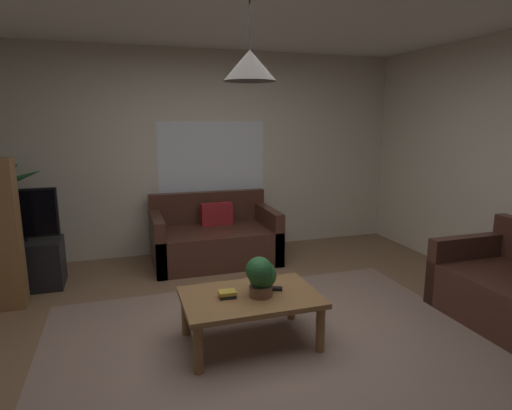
# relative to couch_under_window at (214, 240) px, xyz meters

# --- Properties ---
(floor) EXTENTS (5.34, 5.08, 0.02)m
(floor) POSITION_rel_couch_under_window_xyz_m (-0.02, -2.03, -0.28)
(floor) COLOR brown
(floor) RESTS_ON ground
(rug) EXTENTS (3.47, 2.79, 0.01)m
(rug) POSITION_rel_couch_under_window_xyz_m (-0.02, -2.23, -0.27)
(rug) COLOR gray
(rug) RESTS_ON ground
(wall_back) EXTENTS (5.46, 0.06, 2.60)m
(wall_back) POSITION_rel_couch_under_window_xyz_m (-0.02, 0.54, 1.03)
(wall_back) COLOR beige
(wall_back) RESTS_ON ground
(window_pane) EXTENTS (1.40, 0.01, 0.92)m
(window_pane) POSITION_rel_couch_under_window_xyz_m (0.10, 0.50, 0.98)
(window_pane) COLOR white
(couch_under_window) EXTENTS (1.49, 0.89, 0.82)m
(couch_under_window) POSITION_rel_couch_under_window_xyz_m (0.00, 0.00, 0.00)
(couch_under_window) COLOR #47281E
(couch_under_window) RESTS_ON ground
(coffee_table) EXTENTS (1.05, 0.69, 0.40)m
(coffee_table) POSITION_rel_couch_under_window_xyz_m (-0.15, -2.02, 0.07)
(coffee_table) COLOR olive
(coffee_table) RESTS_ON ground
(book_on_table_0) EXTENTS (0.12, 0.10, 0.03)m
(book_on_table_0) POSITION_rel_couch_under_window_xyz_m (-0.33, -2.01, 0.14)
(book_on_table_0) COLOR black
(book_on_table_0) RESTS_ON coffee_table
(book_on_table_1) EXTENTS (0.14, 0.10, 0.03)m
(book_on_table_1) POSITION_rel_couch_under_window_xyz_m (-0.34, -2.01, 0.17)
(book_on_table_1) COLOR gold
(book_on_table_1) RESTS_ON coffee_table
(remote_on_table_0) EXTENTS (0.17, 0.11, 0.02)m
(remote_on_table_0) POSITION_rel_couch_under_window_xyz_m (0.04, -1.98, 0.14)
(remote_on_table_0) COLOR black
(remote_on_table_0) RESTS_ON coffee_table
(remote_on_table_1) EXTENTS (0.16, 0.14, 0.02)m
(remote_on_table_1) POSITION_rel_couch_under_window_xyz_m (-0.06, -1.99, 0.14)
(remote_on_table_1) COLOR black
(remote_on_table_1) RESTS_ON coffee_table
(potted_plant_on_table) EXTENTS (0.25, 0.25, 0.32)m
(potted_plant_on_table) POSITION_rel_couch_under_window_xyz_m (-0.08, -2.06, 0.30)
(potted_plant_on_table) COLOR brown
(potted_plant_on_table) RESTS_ON coffee_table
(tv_stand) EXTENTS (0.90, 0.44, 0.50)m
(tv_stand) POSITION_rel_couch_under_window_xyz_m (-2.14, -0.24, -0.02)
(tv_stand) COLOR black
(tv_stand) RESTS_ON ground
(tv) EXTENTS (0.90, 0.16, 0.55)m
(tv) POSITION_rel_couch_under_window_xyz_m (-2.14, -0.27, 0.51)
(tv) COLOR black
(tv) RESTS_ON tv_stand
(potted_palm_corner) EXTENTS (0.85, 0.81, 1.38)m
(potted_palm_corner) POSITION_rel_couch_under_window_xyz_m (-2.30, 0.19, 0.36)
(potted_palm_corner) COLOR #4C4C51
(potted_palm_corner) RESTS_ON ground
(pendant_lamp) EXTENTS (0.38, 0.38, 0.60)m
(pendant_lamp) POSITION_rel_couch_under_window_xyz_m (-0.15, -2.02, 1.83)
(pendant_lamp) COLOR black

